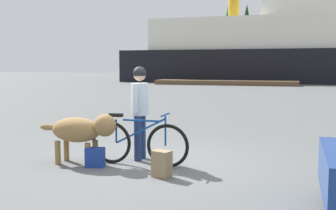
{
  "coord_description": "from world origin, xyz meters",
  "views": [
    {
      "loc": [
        2.48,
        -6.87,
        1.76
      ],
      "look_at": [
        -0.13,
        1.44,
        0.91
      ],
      "focal_mm": 43.75,
      "sensor_mm": 36.0,
      "label": 1
    }
  ],
  "objects_px": {
    "handbag_pannier": "(95,157)",
    "backpack": "(162,164)",
    "person_cyclist": "(140,104)",
    "dog": "(81,130)",
    "bicycle": "(138,143)",
    "ferry_boat": "(269,52)"
  },
  "relations": [
    {
      "from": "handbag_pannier",
      "to": "backpack",
      "type": "bearing_deg",
      "value": -11.07
    },
    {
      "from": "person_cyclist",
      "to": "dog",
      "type": "xyz_separation_m",
      "value": [
        -0.86,
        -0.64,
        -0.44
      ]
    },
    {
      "from": "dog",
      "to": "backpack",
      "type": "bearing_deg",
      "value": -13.26
    },
    {
      "from": "handbag_pannier",
      "to": "bicycle",
      "type": "bearing_deg",
      "value": 26.91
    },
    {
      "from": "bicycle",
      "to": "ferry_boat",
      "type": "xyz_separation_m",
      "value": [
        -0.19,
        36.67,
        2.73
      ]
    },
    {
      "from": "bicycle",
      "to": "backpack",
      "type": "relative_size",
      "value": 4.33
    },
    {
      "from": "dog",
      "to": "backpack",
      "type": "height_order",
      "value": "dog"
    },
    {
      "from": "ferry_boat",
      "to": "handbag_pannier",
      "type": "bearing_deg",
      "value": -90.75
    },
    {
      "from": "backpack",
      "to": "ferry_boat",
      "type": "height_order",
      "value": "ferry_boat"
    },
    {
      "from": "bicycle",
      "to": "handbag_pannier",
      "type": "distance_m",
      "value": 0.79
    },
    {
      "from": "bicycle",
      "to": "person_cyclist",
      "type": "relative_size",
      "value": 1.05
    },
    {
      "from": "person_cyclist",
      "to": "handbag_pannier",
      "type": "height_order",
      "value": "person_cyclist"
    },
    {
      "from": "backpack",
      "to": "bicycle",
      "type": "bearing_deg",
      "value": 136.9
    },
    {
      "from": "dog",
      "to": "handbag_pannier",
      "type": "height_order",
      "value": "dog"
    },
    {
      "from": "backpack",
      "to": "handbag_pannier",
      "type": "xyz_separation_m",
      "value": [
        -1.3,
        0.26,
        -0.04
      ]
    },
    {
      "from": "dog",
      "to": "handbag_pannier",
      "type": "xyz_separation_m",
      "value": [
        0.33,
        -0.13,
        -0.44
      ]
    },
    {
      "from": "person_cyclist",
      "to": "backpack",
      "type": "bearing_deg",
      "value": -53.1
    },
    {
      "from": "bicycle",
      "to": "dog",
      "type": "distance_m",
      "value": 1.04
    },
    {
      "from": "dog",
      "to": "handbag_pannier",
      "type": "distance_m",
      "value": 0.57
    },
    {
      "from": "person_cyclist",
      "to": "ferry_boat",
      "type": "bearing_deg",
      "value": 90.09
    },
    {
      "from": "person_cyclist",
      "to": "dog",
      "type": "distance_m",
      "value": 1.16
    },
    {
      "from": "dog",
      "to": "ferry_boat",
      "type": "bearing_deg",
      "value": 88.74
    }
  ]
}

